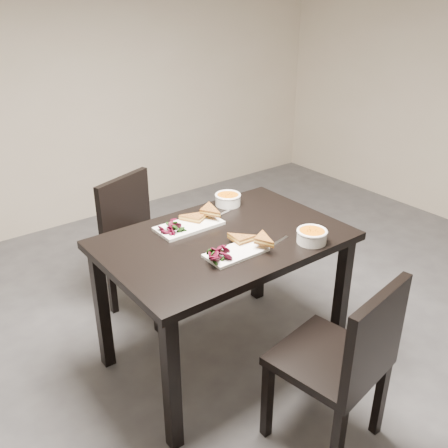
% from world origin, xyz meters
% --- Properties ---
extents(ground, '(5.00, 5.00, 0.00)m').
position_xyz_m(ground, '(0.00, 0.00, 0.00)').
color(ground, '#47474C').
rests_on(ground, ground).
extents(table, '(1.20, 0.80, 0.75)m').
position_xyz_m(table, '(-0.18, 0.30, 0.65)').
color(table, black).
rests_on(table, ground).
extents(chair_near, '(0.48, 0.48, 0.85)m').
position_xyz_m(chair_near, '(-0.13, -0.47, 0.48)').
color(chair_near, black).
rests_on(chair_near, ground).
extents(chair_far, '(0.54, 0.54, 0.85)m').
position_xyz_m(chair_far, '(-0.27, 1.03, 0.48)').
color(chair_far, black).
rests_on(chair_far, ground).
extents(plate_near, '(0.29, 0.15, 0.01)m').
position_xyz_m(plate_near, '(-0.24, 0.13, 0.76)').
color(plate_near, white).
rests_on(plate_near, table).
extents(sandwich_near, '(0.15, 0.12, 0.05)m').
position_xyz_m(sandwich_near, '(-0.18, 0.14, 0.79)').
color(sandwich_near, '#9D6221').
rests_on(sandwich_near, plate_near).
extents(salad_near, '(0.09, 0.08, 0.04)m').
position_xyz_m(salad_near, '(-0.34, 0.13, 0.78)').
color(salad_near, black).
rests_on(salad_near, plate_near).
extents(soup_bowl_near, '(0.15, 0.15, 0.07)m').
position_xyz_m(soup_bowl_near, '(0.12, -0.00, 0.79)').
color(soup_bowl_near, white).
rests_on(soup_bowl_near, table).
extents(cutlery_near, '(0.18, 0.05, 0.00)m').
position_xyz_m(cutlery_near, '(-0.02, 0.09, 0.75)').
color(cutlery_near, silver).
rests_on(cutlery_near, table).
extents(plate_far, '(0.34, 0.17, 0.02)m').
position_xyz_m(plate_far, '(-0.26, 0.50, 0.76)').
color(plate_far, white).
rests_on(plate_far, table).
extents(sandwich_far, '(0.21, 0.20, 0.06)m').
position_xyz_m(sandwich_far, '(-0.19, 0.48, 0.79)').
color(sandwich_far, '#9D6221').
rests_on(sandwich_far, plate_far).
extents(salad_far, '(0.11, 0.10, 0.05)m').
position_xyz_m(salad_far, '(-0.36, 0.50, 0.79)').
color(salad_far, black).
rests_on(salad_far, plate_far).
extents(soup_bowl_far, '(0.15, 0.15, 0.07)m').
position_xyz_m(soup_bowl_far, '(0.08, 0.61, 0.79)').
color(soup_bowl_far, white).
rests_on(soup_bowl_far, table).
extents(cutlery_far, '(0.18, 0.05, 0.00)m').
position_xyz_m(cutlery_far, '(-0.05, 0.52, 0.75)').
color(cutlery_far, silver).
rests_on(cutlery_far, table).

